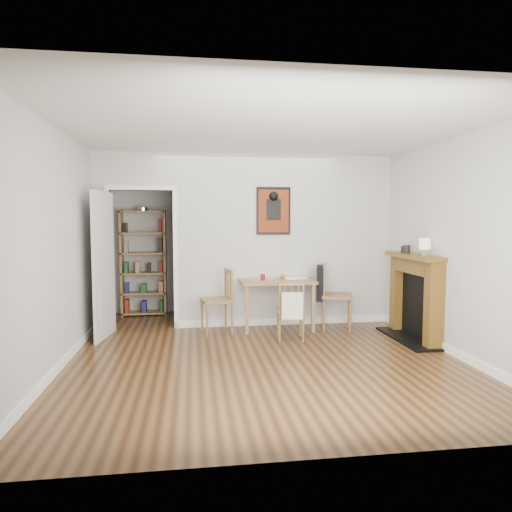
{
  "coord_description": "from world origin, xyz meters",
  "views": [
    {
      "loc": [
        -0.81,
        -5.48,
        1.61
      ],
      "look_at": [
        0.03,
        0.6,
        1.13
      ],
      "focal_mm": 32.0,
      "sensor_mm": 36.0,
      "label": 1
    }
  ],
  "objects": [
    {
      "name": "notebook",
      "position": [
        0.69,
        1.19,
        0.74
      ],
      "size": [
        0.37,
        0.3,
        0.02
      ],
      "primitive_type": "cube",
      "rotation": [
        0.0,
        0.0,
        0.19
      ],
      "color": "white",
      "rests_on": "dining_table"
    },
    {
      "name": "mantel_lamp",
      "position": [
        2.11,
        -0.05,
        1.3
      ],
      "size": [
        0.14,
        0.14,
        0.23
      ],
      "color": "silver",
      "rests_on": "fireplace"
    },
    {
      "name": "dining_table",
      "position": [
        0.41,
        1.1,
        0.65
      ],
      "size": [
        1.08,
        0.69,
        0.74
      ],
      "color": "#A1714B",
      "rests_on": "ground"
    },
    {
      "name": "chair_right",
      "position": [
        1.27,
        0.98,
        0.5
      ],
      "size": [
        0.65,
        0.6,
        0.97
      ],
      "color": "brown",
      "rests_on": "ground"
    },
    {
      "name": "room_shell",
      "position": [
        0.1,
        1.34,
        1.3
      ],
      "size": [
        5.2,
        5.2,
        5.2
      ],
      "color": "#B8B8B6",
      "rests_on": "ground"
    },
    {
      "name": "red_glass",
      "position": [
        0.19,
        1.06,
        0.78
      ],
      "size": [
        0.07,
        0.07,
        0.09
      ],
      "primitive_type": "cylinder",
      "color": "maroon",
      "rests_on": "dining_table"
    },
    {
      "name": "ceramic_jar_b",
      "position": [
        2.11,
        0.54,
        1.21
      ],
      "size": [
        0.07,
        0.07,
        0.09
      ],
      "primitive_type": "cylinder",
      "color": "black",
      "rests_on": "fireplace"
    },
    {
      "name": "ground",
      "position": [
        0.0,
        0.0,
        0.0
      ],
      "size": [
        5.2,
        5.2,
        0.0
      ],
      "primitive_type": "plane",
      "color": "brown",
      "rests_on": "ground"
    },
    {
      "name": "ceramic_jar_a",
      "position": [
        2.07,
        0.37,
        1.22
      ],
      "size": [
        0.1,
        0.1,
        0.11
      ],
      "primitive_type": "cylinder",
      "color": "black",
      "rests_on": "fireplace"
    },
    {
      "name": "chair_front",
      "position": [
        0.48,
        0.47,
        0.41
      ],
      "size": [
        0.45,
        0.5,
        0.81
      ],
      "color": "brown",
      "rests_on": "ground"
    },
    {
      "name": "placemat",
      "position": [
        0.2,
        1.2,
        0.74
      ],
      "size": [
        0.47,
        0.38,
        0.0
      ],
      "primitive_type": "cube",
      "rotation": [
        0.0,
        0.0,
        0.18
      ],
      "color": "beige",
      "rests_on": "dining_table"
    },
    {
      "name": "fireplace",
      "position": [
        2.16,
        0.25,
        0.62
      ],
      "size": [
        0.45,
        1.25,
        1.16
      ],
      "color": "brown",
      "rests_on": "ground"
    },
    {
      "name": "chair_left",
      "position": [
        -0.49,
        0.97,
        0.46
      ],
      "size": [
        0.53,
        0.53,
        0.92
      ],
      "color": "brown",
      "rests_on": "ground"
    },
    {
      "name": "orange_fruit",
      "position": [
        0.52,
        1.17,
        0.77
      ],
      "size": [
        0.07,
        0.07,
        0.07
      ],
      "primitive_type": "sphere",
      "color": "#DF520B",
      "rests_on": "dining_table"
    },
    {
      "name": "bookshelf",
      "position": [
        -1.64,
        2.4,
        0.88
      ],
      "size": [
        0.75,
        0.3,
        1.79
      ],
      "color": "#A1714B",
      "rests_on": "ground"
    }
  ]
}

